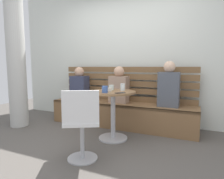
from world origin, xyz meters
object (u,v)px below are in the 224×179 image
object	(u,v)px
white_chair	(82,123)
person_adult	(169,86)
person_child_left	(80,85)
cup_glass_short	(111,87)
cup_water_clear	(123,87)
cafe_table	(113,106)
phone_on_table	(120,93)
person_child_middle	(119,87)
cup_espresso_small	(110,90)
booth_bench	(121,114)
cup_mug_blue	(105,89)

from	to	relation	value
white_chair	person_adult	xyz separation A→B (m)	(0.76, 1.48, 0.32)
person_child_left	cup_glass_short	xyz separation A→B (m)	(0.95, -0.54, 0.05)
cup_water_clear	white_chair	bearing A→B (deg)	-98.98
cafe_table	white_chair	bearing A→B (deg)	-92.86
cafe_table	person_child_left	world-z (taller)	person_child_left
person_child_left	phone_on_table	size ratio (longest dim) A/B	4.71
person_adult	person_child_left	size ratio (longest dim) A/B	1.15
cup_water_clear	cup_glass_short	xyz separation A→B (m)	(-0.19, 0.00, -0.02)
cup_water_clear	phone_on_table	distance (m)	0.30
cup_water_clear	person_child_middle	bearing A→B (deg)	117.23
cafe_table	cup_glass_short	bearing A→B (deg)	124.14
phone_on_table	cup_espresso_small	bearing A→B (deg)	7.27
person_child_left	phone_on_table	distance (m)	1.47
booth_bench	cup_glass_short	bearing A→B (deg)	-84.89
cafe_table	cup_mug_blue	xyz separation A→B (m)	(-0.03, -0.21, 0.27)
cafe_table	cup_glass_short	distance (m)	0.30
booth_bench	person_child_middle	bearing A→B (deg)	155.91
white_chair	phone_on_table	distance (m)	0.73
booth_bench	cup_espresso_small	distance (m)	0.89
person_child_middle	cup_water_clear	xyz separation A→B (m)	(0.28, -0.54, 0.06)
cup_water_clear	booth_bench	bearing A→B (deg)	114.42
cup_glass_short	cup_mug_blue	bearing A→B (deg)	-81.19
cup_glass_short	cup_water_clear	bearing A→B (deg)	-1.25
cup_water_clear	phone_on_table	world-z (taller)	cup_water_clear
white_chair	person_adult	distance (m)	1.69
cup_mug_blue	phone_on_table	size ratio (longest dim) A/B	0.68
person_adult	booth_bench	bearing A→B (deg)	-178.44
cup_mug_blue	person_adult	bearing A→B (deg)	49.51
white_chair	cup_water_clear	bearing A→B (deg)	81.02
booth_bench	person_child_left	bearing A→B (deg)	179.01
booth_bench	cup_espresso_small	world-z (taller)	cup_espresso_small
cup_mug_blue	cup_water_clear	bearing A→B (deg)	67.25
cafe_table	person_child_middle	xyz separation A→B (m)	(-0.17, 0.67, 0.22)
person_child_left	person_child_middle	xyz separation A→B (m)	(0.86, 0.00, 0.01)
white_chair	cup_water_clear	world-z (taller)	same
person_adult	person_child_left	distance (m)	1.76
person_adult	person_child_middle	xyz separation A→B (m)	(-0.89, -0.00, -0.04)
person_child_left	cup_mug_blue	bearing A→B (deg)	-41.05
cafe_table	cup_water_clear	distance (m)	0.32
booth_bench	person_adult	xyz separation A→B (m)	(0.85, 0.02, 0.56)
white_chair	cup_espresso_small	size ratio (longest dim) A/B	15.18
cup_water_clear	cup_glass_short	size ratio (longest dim) A/B	1.38
person_child_middle	cup_glass_short	size ratio (longest dim) A/B	8.41
person_child_left	phone_on_table	bearing A→B (deg)	-34.20
cup_water_clear	cup_glass_short	bearing A→B (deg)	178.75
cafe_table	phone_on_table	xyz separation A→B (m)	(0.18, -0.16, 0.23)
cup_mug_blue	cup_espresso_small	xyz separation A→B (m)	(-0.00, 0.17, -0.02)
booth_bench	cafe_table	bearing A→B (deg)	-78.46
cafe_table	person_child_left	xyz separation A→B (m)	(-1.04, 0.66, 0.21)
booth_bench	cup_espresso_small	size ratio (longest dim) A/B	48.21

